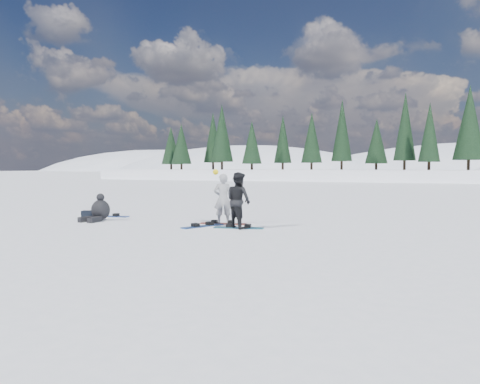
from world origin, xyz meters
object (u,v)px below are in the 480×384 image
Objects in this scene: gear_bag at (89,215)px; snowboard_loose_c at (109,216)px; snowboarder_woman at (223,199)px; snowboarder_man at (239,200)px; snowboard_loose_a at (203,226)px; seated_rider at (99,210)px.

snowboard_loose_c is at bearing 79.95° from gear_bag.
snowboard_loose_c is (-4.86, 0.40, -0.81)m from snowboarder_woman.
snowboarder_man reaches higher than snowboard_loose_a.
snowboarder_man is at bearing 115.00° from snowboarder_woman.
seated_rider reaches higher than gear_bag.
gear_bag is at bearing 109.24° from snowboard_loose_a.
seated_rider is (-5.21, -0.03, -0.48)m from snowboarder_man.
snowboarder_man is 1.51× the size of seated_rider.
snowboard_loose_a and snowboard_loose_c have the same top height.
seated_rider is at bearing -74.85° from snowboard_loose_c.
snowboarder_man is (0.88, -0.76, 0.02)m from snowboarder_woman.
snowboard_loose_c is (-4.57, 1.24, 0.00)m from snowboard_loose_a.
gear_bag is (-5.91, 0.23, -0.69)m from snowboarder_man.
snowboarder_woman reaches higher than seated_rider.
seated_rider is 0.75× the size of snowboard_loose_c.
snowboarder_woman is at bearing 4.20° from snowboard_loose_a.
snowboard_loose_c is (-0.54, 1.18, -0.35)m from seated_rider.
seated_rider is 2.48× the size of gear_bag.
gear_bag is at bearing -109.43° from snowboard_loose_c.
gear_bag is at bearing 161.81° from seated_rider.
snowboarder_man is at bearing 2.48° from seated_rider.
snowboarder_woman is 5.09m from gear_bag.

